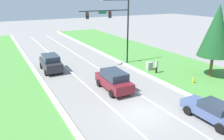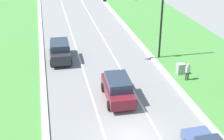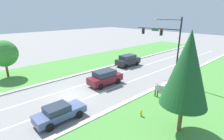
{
  "view_description": "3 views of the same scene",
  "coord_description": "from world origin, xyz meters",
  "px_view_note": "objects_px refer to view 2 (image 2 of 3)",
  "views": [
    {
      "loc": [
        -9.57,
        -12.29,
        8.76
      ],
      "look_at": [
        1.24,
        7.34,
        1.23
      ],
      "focal_mm": 35.0,
      "sensor_mm": 36.0,
      "label": 1
    },
    {
      "loc": [
        -4.99,
        -16.03,
        13.08
      ],
      "look_at": [
        0.34,
        7.88,
        1.27
      ],
      "focal_mm": 50.0,
      "sensor_mm": 36.0,
      "label": 2
    },
    {
      "loc": [
        16.82,
        -9.17,
        9.07
      ],
      "look_at": [
        -0.86,
        7.29,
        1.32
      ],
      "focal_mm": 28.0,
      "sensor_mm": 36.0,
      "label": 3
    }
  ],
  "objects_px": {
    "charcoal_suv": "(60,51)",
    "pedestrian": "(188,71)",
    "burgundy_suv": "(118,88)",
    "traffic_signal_mast": "(145,5)",
    "utility_cabinet": "(181,69)"
  },
  "relations": [
    {
      "from": "burgundy_suv",
      "to": "utility_cabinet",
      "type": "xyz_separation_m",
      "value": [
        6.78,
        3.08,
        -0.48
      ]
    },
    {
      "from": "traffic_signal_mast",
      "to": "burgundy_suv",
      "type": "xyz_separation_m",
      "value": [
        -4.37,
        -7.22,
        -4.7
      ]
    },
    {
      "from": "charcoal_suv",
      "to": "pedestrian",
      "type": "xyz_separation_m",
      "value": [
        10.78,
        -7.1,
        -0.12
      ]
    },
    {
      "from": "burgundy_suv",
      "to": "charcoal_suv",
      "type": "xyz_separation_m",
      "value": [
        -3.93,
        8.9,
        0.03
      ]
    },
    {
      "from": "traffic_signal_mast",
      "to": "pedestrian",
      "type": "xyz_separation_m",
      "value": [
        2.48,
        -5.42,
        -4.79
      ]
    },
    {
      "from": "charcoal_suv",
      "to": "traffic_signal_mast",
      "type": "bearing_deg",
      "value": -9.58
    },
    {
      "from": "traffic_signal_mast",
      "to": "pedestrian",
      "type": "bearing_deg",
      "value": -65.44
    },
    {
      "from": "burgundy_suv",
      "to": "utility_cabinet",
      "type": "bearing_deg",
      "value": 26.47
    },
    {
      "from": "charcoal_suv",
      "to": "pedestrian",
      "type": "distance_m",
      "value": 12.91
    },
    {
      "from": "traffic_signal_mast",
      "to": "charcoal_suv",
      "type": "relative_size",
      "value": 1.81
    },
    {
      "from": "burgundy_suv",
      "to": "pedestrian",
      "type": "relative_size",
      "value": 2.86
    },
    {
      "from": "charcoal_suv",
      "to": "utility_cabinet",
      "type": "distance_m",
      "value": 12.2
    },
    {
      "from": "utility_cabinet",
      "to": "traffic_signal_mast",
      "type": "bearing_deg",
      "value": 120.23
    },
    {
      "from": "traffic_signal_mast",
      "to": "pedestrian",
      "type": "distance_m",
      "value": 7.65
    },
    {
      "from": "traffic_signal_mast",
      "to": "charcoal_suv",
      "type": "height_order",
      "value": "traffic_signal_mast"
    }
  ]
}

